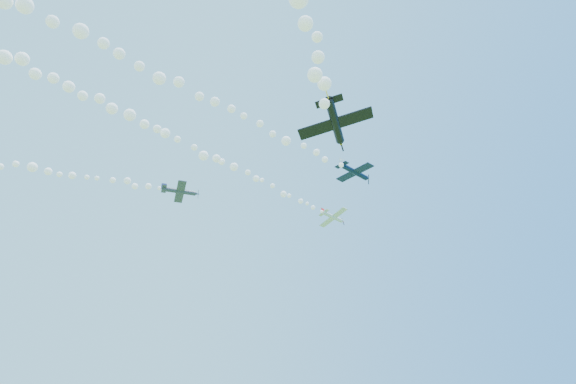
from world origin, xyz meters
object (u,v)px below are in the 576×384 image
object	(u,v)px
plane_white	(333,217)
plane_black	(335,123)
plane_grey	(180,191)
plane_navy	(354,172)

from	to	relation	value
plane_white	plane_black	xyz separation A→B (m)	(-20.28, -44.71, -16.75)
plane_white	plane_grey	distance (m)	32.64
plane_navy	plane_black	size ratio (longest dim) A/B	1.11
plane_grey	plane_black	xyz separation A→B (m)	(11.65, -39.09, -12.90)
plane_grey	plane_black	bearing A→B (deg)	-71.53
plane_navy	plane_white	bearing A→B (deg)	61.29
plane_navy	plane_black	bearing A→B (deg)	-140.62
plane_white	plane_grey	bearing A→B (deg)	165.87
plane_white	plane_grey	xyz separation A→B (m)	(-31.92, -5.62, -3.84)
plane_white	plane_navy	world-z (taller)	plane_navy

